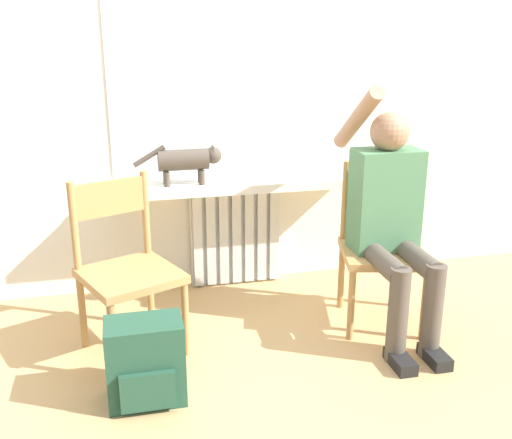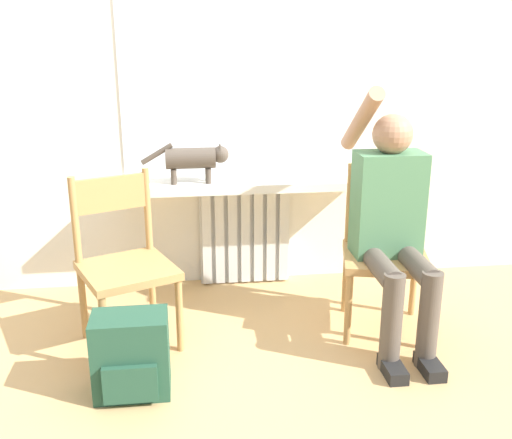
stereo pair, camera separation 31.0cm
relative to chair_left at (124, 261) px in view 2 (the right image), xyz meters
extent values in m
plane|color=tan|center=(0.67, -0.48, -0.44)|extent=(12.00, 12.00, 0.00)
cube|color=white|center=(0.67, 0.75, 0.91)|extent=(7.00, 0.06, 2.70)
cube|color=silver|center=(0.67, 0.69, -0.11)|extent=(0.56, 0.05, 0.65)
cube|color=silver|center=(0.43, 0.64, -0.11)|extent=(0.06, 0.03, 0.62)
cube|color=silver|center=(0.51, 0.64, -0.11)|extent=(0.06, 0.03, 0.62)
cube|color=silver|center=(0.59, 0.64, -0.11)|extent=(0.06, 0.03, 0.62)
cube|color=silver|center=(0.67, 0.64, -0.11)|extent=(0.06, 0.03, 0.62)
cube|color=silver|center=(0.75, 0.64, -0.11)|extent=(0.06, 0.03, 0.62)
cube|color=silver|center=(0.83, 0.64, -0.11)|extent=(0.06, 0.03, 0.62)
cube|color=silver|center=(0.91, 0.64, -0.11)|extent=(0.06, 0.03, 0.62)
cube|color=white|center=(0.67, 0.56, 0.23)|extent=(1.48, 0.32, 0.05)
cube|color=white|center=(0.67, 0.72, 0.93)|extent=(1.42, 0.01, 1.34)
cube|color=#B2844C|center=(0.02, -0.04, -0.03)|extent=(0.56, 0.56, 0.04)
cylinder|color=#B2844C|center=(-0.08, -0.29, -0.25)|extent=(0.04, 0.04, 0.38)
cylinder|color=#B2844C|center=(0.26, -0.14, -0.25)|extent=(0.04, 0.04, 0.38)
cylinder|color=#B2844C|center=(-0.23, 0.06, -0.25)|extent=(0.04, 0.04, 0.38)
cylinder|color=#B2844C|center=(0.12, 0.21, -0.25)|extent=(0.04, 0.04, 0.38)
cylinder|color=#B2844C|center=(-0.23, 0.06, 0.20)|extent=(0.04, 0.04, 0.44)
cylinder|color=#B2844C|center=(0.12, 0.21, 0.20)|extent=(0.04, 0.04, 0.44)
cube|color=#B2844C|center=(-0.06, 0.13, 0.31)|extent=(0.36, 0.17, 0.17)
cube|color=#B2844C|center=(1.33, -0.04, -0.03)|extent=(0.51, 0.51, 0.04)
cylinder|color=#B2844C|center=(1.10, -0.18, -0.25)|extent=(0.04, 0.04, 0.38)
cylinder|color=#B2844C|center=(1.47, -0.26, -0.25)|extent=(0.04, 0.04, 0.38)
cylinder|color=#B2844C|center=(1.19, 0.19, -0.25)|extent=(0.04, 0.04, 0.38)
cylinder|color=#B2844C|center=(1.55, 0.10, -0.25)|extent=(0.04, 0.04, 0.38)
cylinder|color=#B2844C|center=(1.19, 0.19, 0.20)|extent=(0.04, 0.04, 0.44)
cylinder|color=#B2844C|center=(1.55, 0.10, 0.20)|extent=(0.04, 0.04, 0.44)
cube|color=#B2844C|center=(1.37, 0.14, 0.31)|extent=(0.38, 0.11, 0.17)
cylinder|color=brown|center=(1.24, -0.22, 0.00)|extent=(0.11, 0.41, 0.11)
cylinder|color=brown|center=(1.42, -0.22, 0.00)|extent=(0.11, 0.41, 0.11)
cylinder|color=brown|center=(1.24, -0.43, -0.20)|extent=(0.10, 0.10, 0.48)
cylinder|color=brown|center=(1.42, -0.43, -0.20)|extent=(0.10, 0.10, 0.48)
cube|color=black|center=(1.24, -0.49, -0.41)|extent=(0.09, 0.20, 0.06)
cube|color=black|center=(1.42, -0.49, -0.41)|extent=(0.09, 0.20, 0.06)
cube|color=#4C7F56|center=(1.33, -0.02, 0.25)|extent=(0.34, 0.20, 0.53)
sphere|color=#A87A5B|center=(1.33, -0.02, 0.61)|extent=(0.20, 0.20, 0.20)
cylinder|color=#A87A5B|center=(1.21, 0.12, 0.66)|extent=(0.08, 0.50, 0.38)
cylinder|color=#4C7F56|center=(1.48, -0.06, 0.23)|extent=(0.08, 0.08, 0.43)
cylinder|color=#4C4238|center=(0.35, 0.52, 0.40)|extent=(0.28, 0.12, 0.12)
sphere|color=#4C4238|center=(0.52, 0.52, 0.42)|extent=(0.10, 0.10, 0.10)
cone|color=#4C4238|center=(0.52, 0.49, 0.46)|extent=(0.03, 0.03, 0.03)
cone|color=#4C4238|center=(0.52, 0.54, 0.46)|extent=(0.03, 0.03, 0.03)
cylinder|color=#4C4238|center=(0.45, 0.49, 0.30)|extent=(0.03, 0.03, 0.08)
cylinder|color=#4C4238|center=(0.45, 0.54, 0.30)|extent=(0.03, 0.03, 0.08)
cylinder|color=#4C4238|center=(0.25, 0.49, 0.30)|extent=(0.03, 0.03, 0.08)
cylinder|color=#4C4238|center=(0.25, 0.54, 0.30)|extent=(0.03, 0.03, 0.08)
cylinder|color=#4C4238|center=(0.16, 0.52, 0.43)|extent=(0.18, 0.03, 0.12)
cube|color=#234C38|center=(0.05, -0.47, -0.25)|extent=(0.33, 0.20, 0.37)
cube|color=#234C38|center=(0.05, -0.59, -0.33)|extent=(0.23, 0.03, 0.17)
camera|label=1|loc=(0.00, -2.76, 1.11)|focal=42.00mm
camera|label=2|loc=(0.31, -2.82, 1.11)|focal=42.00mm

